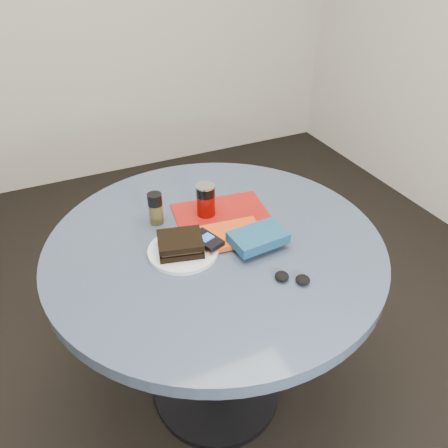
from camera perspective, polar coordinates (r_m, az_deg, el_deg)
name	(u,v)px	position (r m, az deg, el deg)	size (l,w,h in m)	color
ground	(217,391)	(1.85, -0.90, -20.96)	(4.00, 4.00, 0.00)	black
table	(215,281)	(1.40, -1.12, -7.45)	(1.00, 1.00, 0.75)	black
plate	(183,251)	(1.25, -5.34, -3.50)	(0.20, 0.20, 0.01)	white
sandwich	(180,244)	(1.23, -5.74, -2.60)	(0.15, 0.13, 0.04)	black
soda_can	(206,200)	(1.38, -2.39, 3.09)	(0.06, 0.06, 0.11)	#600904
pepper_grinder	(156,208)	(1.36, -8.92, 2.05)	(0.06, 0.06, 0.10)	#49401F
magazine	(222,215)	(1.40, -0.25, 1.13)	(0.30, 0.22, 0.01)	maroon
red_book	(231,235)	(1.30, 0.97, -1.39)	(0.19, 0.12, 0.02)	#CF4110
novel	(258,238)	(1.25, 4.47, -1.77)	(0.16, 0.10, 0.03)	navy
mp3_player	(207,240)	(1.25, -2.29, -2.07)	(0.08, 0.11, 0.02)	black
headphones	(292,278)	(1.17, 8.90, -6.99)	(0.10, 0.09, 0.02)	black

